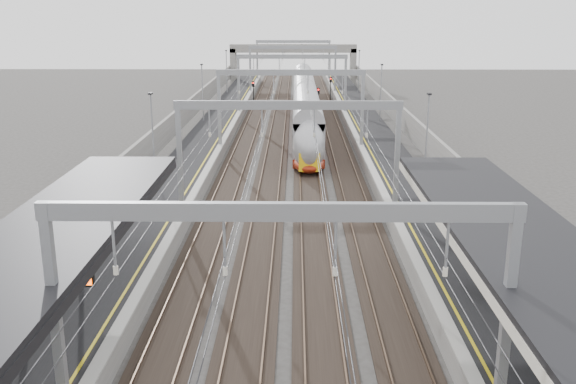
{
  "coord_description": "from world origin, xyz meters",
  "views": [
    {
      "loc": [
        0.4,
        -14.23,
        12.49
      ],
      "look_at": [
        0.0,
        21.08,
        2.49
      ],
      "focal_mm": 40.0,
      "sensor_mm": 36.0,
      "label": 1
    }
  ],
  "objects_px": {
    "overbridge": "(293,54)",
    "signal_green": "(253,89)",
    "train": "(305,110)",
    "bench": "(488,279)"
  },
  "relations": [
    {
      "from": "overbridge",
      "to": "train",
      "type": "xyz_separation_m",
      "value": [
        1.5,
        -44.21,
        -3.29
      ]
    },
    {
      "from": "train",
      "to": "signal_green",
      "type": "xyz_separation_m",
      "value": [
        -6.7,
        15.92,
        0.39
      ]
    },
    {
      "from": "train",
      "to": "bench",
      "type": "distance_m",
      "value": 45.59
    },
    {
      "from": "overbridge",
      "to": "train",
      "type": "height_order",
      "value": "overbridge"
    },
    {
      "from": "bench",
      "to": "signal_green",
      "type": "xyz_separation_m",
      "value": [
        -13.74,
        60.95,
        0.79
      ]
    },
    {
      "from": "signal_green",
      "to": "train",
      "type": "bearing_deg",
      "value": -67.17
    },
    {
      "from": "train",
      "to": "signal_green",
      "type": "relative_size",
      "value": 13.61
    },
    {
      "from": "train",
      "to": "bench",
      "type": "xyz_separation_m",
      "value": [
        7.04,
        -45.04,
        -0.4
      ]
    },
    {
      "from": "overbridge",
      "to": "bench",
      "type": "height_order",
      "value": "overbridge"
    },
    {
      "from": "overbridge",
      "to": "signal_green",
      "type": "relative_size",
      "value": 6.33
    }
  ]
}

